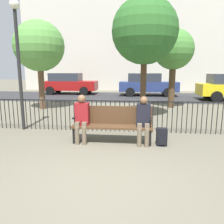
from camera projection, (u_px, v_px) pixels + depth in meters
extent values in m
plane|color=#605B4C|center=(99.00, 182.00, 3.61)|extent=(80.00, 80.00, 0.00)
cube|color=#4C331E|center=(112.00, 127.00, 5.52)|extent=(2.02, 0.45, 0.05)
cube|color=#4C331E|center=(113.00, 115.00, 5.66)|extent=(2.02, 0.05, 0.47)
cube|color=black|center=(76.00, 134.00, 5.66)|extent=(0.06, 0.38, 0.40)
cube|color=black|center=(150.00, 136.00, 5.47)|extent=(0.06, 0.38, 0.40)
cube|color=black|center=(75.00, 117.00, 5.58)|extent=(0.06, 0.38, 0.04)
cube|color=black|center=(150.00, 119.00, 5.38)|extent=(0.06, 0.38, 0.04)
cylinder|color=brown|center=(77.00, 136.00, 5.43)|extent=(0.11, 0.11, 0.45)
cylinder|color=brown|center=(84.00, 136.00, 5.41)|extent=(0.11, 0.11, 0.45)
cube|color=brown|center=(78.00, 124.00, 5.48)|extent=(0.11, 0.20, 0.12)
cube|color=brown|center=(85.00, 124.00, 5.46)|extent=(0.11, 0.20, 0.12)
cube|color=maroon|center=(82.00, 114.00, 5.54)|extent=(0.34, 0.22, 0.57)
sphere|color=brown|center=(82.00, 99.00, 5.45)|extent=(0.21, 0.21, 0.21)
cylinder|color=brown|center=(139.00, 138.00, 5.27)|extent=(0.11, 0.11, 0.45)
cylinder|color=brown|center=(147.00, 138.00, 5.25)|extent=(0.11, 0.11, 0.45)
cube|color=brown|center=(140.00, 126.00, 5.32)|extent=(0.11, 0.20, 0.12)
cube|color=brown|center=(147.00, 126.00, 5.30)|extent=(0.11, 0.20, 0.12)
cube|color=black|center=(143.00, 115.00, 5.38)|extent=(0.34, 0.22, 0.56)
sphere|color=brown|center=(144.00, 100.00, 5.29)|extent=(0.19, 0.19, 0.19)
cube|color=black|center=(162.00, 137.00, 5.36)|extent=(0.26, 0.18, 0.43)
cube|color=black|center=(162.00, 141.00, 5.26)|extent=(0.18, 0.04, 0.20)
cylinder|color=black|center=(1.00, 114.00, 6.93)|extent=(0.02, 0.02, 0.95)
cylinder|color=black|center=(5.00, 114.00, 6.91)|extent=(0.02, 0.02, 0.95)
cylinder|color=black|center=(9.00, 114.00, 6.90)|extent=(0.02, 0.02, 0.95)
cylinder|color=black|center=(14.00, 114.00, 6.88)|extent=(0.02, 0.02, 0.95)
cylinder|color=black|center=(18.00, 114.00, 6.87)|extent=(0.02, 0.02, 0.95)
cylinder|color=black|center=(22.00, 114.00, 6.86)|extent=(0.02, 0.02, 0.95)
cylinder|color=black|center=(26.00, 114.00, 6.84)|extent=(0.02, 0.02, 0.95)
cylinder|color=black|center=(31.00, 114.00, 6.83)|extent=(0.02, 0.02, 0.95)
cylinder|color=black|center=(35.00, 114.00, 6.81)|extent=(0.02, 0.02, 0.95)
cylinder|color=black|center=(39.00, 114.00, 6.80)|extent=(0.02, 0.02, 0.95)
cylinder|color=black|center=(43.00, 114.00, 6.78)|extent=(0.02, 0.02, 0.95)
cylinder|color=black|center=(48.00, 115.00, 6.77)|extent=(0.02, 0.02, 0.95)
cylinder|color=black|center=(52.00, 115.00, 6.75)|extent=(0.02, 0.02, 0.95)
cylinder|color=black|center=(56.00, 115.00, 6.74)|extent=(0.02, 0.02, 0.95)
cylinder|color=black|center=(61.00, 115.00, 6.73)|extent=(0.02, 0.02, 0.95)
cylinder|color=black|center=(65.00, 115.00, 6.71)|extent=(0.02, 0.02, 0.95)
cylinder|color=black|center=(70.00, 115.00, 6.70)|extent=(0.02, 0.02, 0.95)
cylinder|color=black|center=(74.00, 115.00, 6.68)|extent=(0.02, 0.02, 0.95)
cylinder|color=black|center=(79.00, 115.00, 6.67)|extent=(0.02, 0.02, 0.95)
cylinder|color=black|center=(83.00, 115.00, 6.65)|extent=(0.02, 0.02, 0.95)
cylinder|color=black|center=(88.00, 115.00, 6.64)|extent=(0.02, 0.02, 0.95)
cylinder|color=black|center=(92.00, 116.00, 6.63)|extent=(0.02, 0.02, 0.95)
cylinder|color=black|center=(97.00, 116.00, 6.61)|extent=(0.02, 0.02, 0.95)
cylinder|color=black|center=(101.00, 116.00, 6.60)|extent=(0.02, 0.02, 0.95)
cylinder|color=black|center=(106.00, 116.00, 6.58)|extent=(0.02, 0.02, 0.95)
cylinder|color=black|center=(110.00, 116.00, 6.57)|extent=(0.02, 0.02, 0.95)
cylinder|color=black|center=(115.00, 116.00, 6.55)|extent=(0.02, 0.02, 0.95)
cylinder|color=black|center=(120.00, 116.00, 6.54)|extent=(0.02, 0.02, 0.95)
cylinder|color=black|center=(124.00, 116.00, 6.52)|extent=(0.02, 0.02, 0.95)
cylinder|color=black|center=(129.00, 116.00, 6.51)|extent=(0.02, 0.02, 0.95)
cylinder|color=black|center=(134.00, 116.00, 6.50)|extent=(0.02, 0.02, 0.95)
cylinder|color=black|center=(138.00, 117.00, 6.48)|extent=(0.02, 0.02, 0.95)
cylinder|color=black|center=(143.00, 117.00, 6.47)|extent=(0.02, 0.02, 0.95)
cylinder|color=black|center=(148.00, 117.00, 6.45)|extent=(0.02, 0.02, 0.95)
cylinder|color=black|center=(153.00, 117.00, 6.44)|extent=(0.02, 0.02, 0.95)
cylinder|color=black|center=(158.00, 117.00, 6.42)|extent=(0.02, 0.02, 0.95)
cylinder|color=black|center=(162.00, 117.00, 6.41)|extent=(0.02, 0.02, 0.95)
cylinder|color=black|center=(167.00, 117.00, 6.39)|extent=(0.02, 0.02, 0.95)
cylinder|color=black|center=(172.00, 117.00, 6.38)|extent=(0.02, 0.02, 0.95)
cylinder|color=black|center=(177.00, 117.00, 6.37)|extent=(0.02, 0.02, 0.95)
cylinder|color=black|center=(182.00, 117.00, 6.35)|extent=(0.02, 0.02, 0.95)
cylinder|color=black|center=(187.00, 118.00, 6.34)|extent=(0.02, 0.02, 0.95)
cylinder|color=black|center=(192.00, 118.00, 6.32)|extent=(0.02, 0.02, 0.95)
cylinder|color=black|center=(197.00, 118.00, 6.31)|extent=(0.02, 0.02, 0.95)
cylinder|color=black|center=(202.00, 118.00, 6.29)|extent=(0.02, 0.02, 0.95)
cylinder|color=black|center=(207.00, 118.00, 6.28)|extent=(0.02, 0.02, 0.95)
cylinder|color=black|center=(212.00, 118.00, 6.27)|extent=(0.02, 0.02, 0.95)
cylinder|color=black|center=(217.00, 118.00, 6.25)|extent=(0.02, 0.02, 0.95)
cylinder|color=black|center=(222.00, 118.00, 6.24)|extent=(0.02, 0.02, 0.95)
cube|color=black|center=(116.00, 101.00, 6.47)|extent=(9.00, 0.03, 0.03)
cylinder|color=#4C3823|center=(143.00, 84.00, 8.40)|extent=(0.23, 0.23, 2.58)
sphere|color=#2D6628|center=(145.00, 31.00, 8.03)|extent=(2.45, 2.45, 2.45)
cylinder|color=brown|center=(42.00, 85.00, 10.36)|extent=(0.27, 0.27, 2.29)
sphere|color=#569342|center=(39.00, 46.00, 10.02)|extent=(2.31, 2.31, 2.31)
cylinder|color=#4C3823|center=(172.00, 84.00, 10.73)|extent=(0.31, 0.31, 2.29)
sphere|color=#478438|center=(174.00, 49.00, 10.42)|extent=(1.92, 1.92, 1.92)
cylinder|color=black|center=(19.00, 71.00, 6.55)|extent=(0.10, 0.10, 3.58)
sphere|color=silver|center=(14.00, 4.00, 6.20)|extent=(0.28, 0.28, 0.28)
cube|color=#2B2B2D|center=(127.00, 97.00, 15.34)|extent=(24.00, 6.00, 0.01)
cube|color=navy|center=(148.00, 86.00, 16.00)|extent=(4.20, 1.70, 0.70)
cube|color=#2D333D|center=(144.00, 77.00, 15.91)|extent=(2.31, 1.56, 0.60)
cylinder|color=black|center=(168.00, 93.00, 15.08)|extent=(0.64, 0.20, 0.64)
cylinder|color=black|center=(165.00, 90.00, 16.78)|extent=(0.64, 0.20, 0.64)
cylinder|color=black|center=(130.00, 92.00, 15.34)|extent=(0.64, 0.20, 0.64)
cylinder|color=black|center=(131.00, 90.00, 17.04)|extent=(0.64, 0.20, 0.64)
cube|color=maroon|center=(70.00, 85.00, 17.10)|extent=(4.20, 1.70, 0.70)
cube|color=#2D333D|center=(66.00, 77.00, 17.01)|extent=(2.31, 1.56, 0.60)
cylinder|color=black|center=(84.00, 91.00, 16.18)|extent=(0.64, 0.20, 0.64)
cylinder|color=black|center=(89.00, 89.00, 17.88)|extent=(0.64, 0.20, 0.64)
cylinder|color=black|center=(50.00, 91.00, 16.45)|extent=(0.64, 0.20, 0.64)
cylinder|color=black|center=(58.00, 89.00, 18.15)|extent=(0.64, 0.20, 0.64)
cylinder|color=black|center=(217.00, 97.00, 12.71)|extent=(0.64, 0.20, 0.64)
cylinder|color=black|center=(207.00, 94.00, 14.41)|extent=(0.64, 0.20, 0.64)
cube|color=beige|center=(131.00, 15.00, 21.78)|extent=(20.00, 6.00, 14.61)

